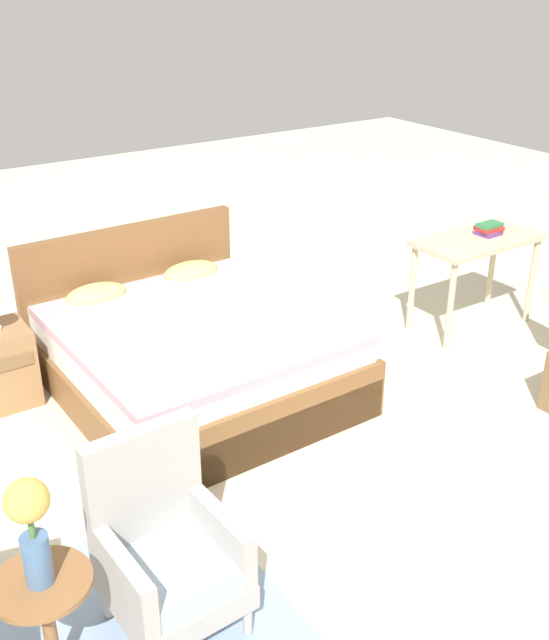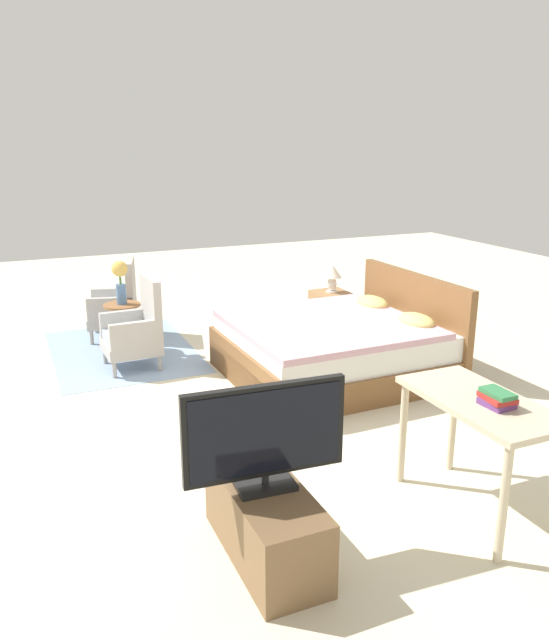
# 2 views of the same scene
# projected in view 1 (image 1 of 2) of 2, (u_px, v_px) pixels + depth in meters

# --- Properties ---
(ground_plane) EXTENTS (16.00, 16.00, 0.00)m
(ground_plane) POSITION_uv_depth(u_px,v_px,m) (285.00, 442.00, 4.69)
(ground_plane) COLOR beige
(bed) EXTENTS (1.78, 2.00, 0.96)m
(bed) POSITION_uv_depth(u_px,v_px,m) (190.00, 351.00, 5.16)
(bed) COLOR brown
(bed) RESTS_ON ground_plane
(armchair_by_window_right) EXTENTS (0.56, 0.56, 0.92)m
(armchair_by_window_right) POSITION_uv_depth(u_px,v_px,m) (166.00, 552.00, 3.27)
(armchair_by_window_right) COLOR #ADA8A3
(armchair_by_window_right) RESTS_ON floor_rug
(side_table) EXTENTS (0.40, 0.40, 0.54)m
(side_table) POSITION_uv_depth(u_px,v_px,m) (48.00, 619.00, 2.99)
(side_table) COLOR #936038
(side_table) RESTS_ON ground_plane
(flower_vase) EXTENTS (0.17, 0.17, 0.48)m
(flower_vase) POSITION_uv_depth(u_px,v_px,m) (30.00, 522.00, 2.78)
(flower_vase) COLOR #4C709E
(flower_vase) RESTS_ON side_table
(vanity_desk) EXTENTS (1.04, 0.52, 0.76)m
(vanity_desk) POSITION_uv_depth(u_px,v_px,m) (477.00, 251.00, 5.95)
(vanity_desk) COLOR beige
(vanity_desk) RESTS_ON ground_plane
(book_stack) EXTENTS (0.21, 0.17, 0.10)m
(book_stack) POSITION_uv_depth(u_px,v_px,m) (489.00, 229.00, 5.95)
(book_stack) COLOR #66387A
(book_stack) RESTS_ON vanity_desk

